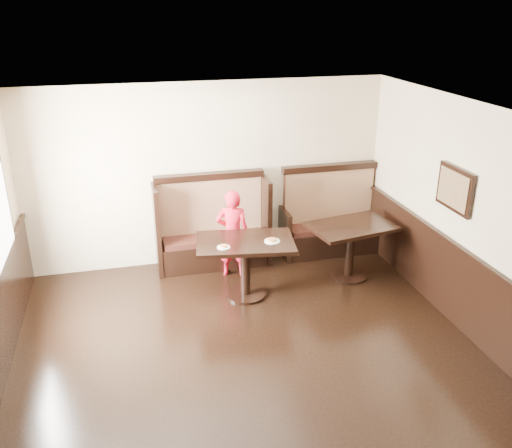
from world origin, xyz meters
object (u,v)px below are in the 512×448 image
object	(u,v)px
booth_neighbor	(330,224)
table_main	(245,254)
table_neighbor	(351,238)
child	(233,234)
booth_main	(212,232)

from	to	relation	value
booth_neighbor	table_main	xyz separation A→B (m)	(-1.68, -1.11, 0.16)
table_neighbor	child	world-z (taller)	child
booth_main	child	bearing A→B (deg)	-63.24
booth_main	table_main	size ratio (longest dim) A/B	1.22
table_main	child	bearing A→B (deg)	102.17
booth_neighbor	table_neighbor	world-z (taller)	booth_neighbor
table_main	child	size ratio (longest dim) A/B	1.06
booth_main	table_neighbor	bearing A→B (deg)	-26.38
booth_neighbor	table_main	distance (m)	2.02
booth_main	table_main	xyz separation A→B (m)	(0.27, -1.12, 0.12)
child	booth_main	bearing A→B (deg)	-47.25
booth_main	booth_neighbor	world-z (taller)	same
booth_neighbor	child	bearing A→B (deg)	-165.24
table_main	table_neighbor	xyz separation A→B (m)	(1.63, 0.17, -0.02)
booth_main	child	distance (m)	0.53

